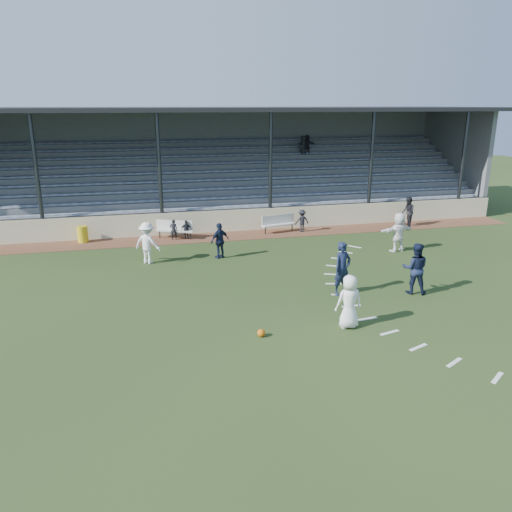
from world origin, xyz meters
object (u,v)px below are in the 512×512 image
Objects in this scene: bench_left at (175,228)px; bench_right at (278,222)px; trash_bin at (83,234)px; official at (408,212)px; player_white_lead at (349,302)px; football at (261,333)px; player_navy_lead at (342,268)px.

bench_right is (5.67, 0.03, 0.00)m from bench_left.
trash_bin is 0.49× the size of official.
football is at bearing -0.79° from player_white_lead.
bench_left is at bearing 99.82° from player_navy_lead.
bench_left is 0.97× the size of bench_right.
bench_left and bench_right have the same top height.
player_white_lead is at bearing -22.04° from official.
football is at bearing -163.35° from player_navy_lead.
official is at bearing -2.17° from trash_bin.
official is at bearing 45.60° from football.
bench_right is 8.42× the size of football.
football is 2.95m from player_white_lead.
trash_bin is at bearing -158.98° from bench_left.
player_navy_lead is at bearing -26.30° from official.
bench_right is 7.64m from official.
bench_left is 0.99× the size of player_navy_lead.
player_white_lead is at bearing 0.56° from football.
bench_right is 12.99m from football.
bench_left is 10.96m from player_navy_lead.
player_navy_lead reaches higher than bench_right.
bench_left is 8.21× the size of football.
bench_right is 1.21× the size of official.
trash_bin is 0.42× the size of player_navy_lead.
bench_right is at bearing 71.85° from football.
player_navy_lead is at bearing -35.92° from bench_left.
bench_right reaches higher than trash_bin.
football is 0.12× the size of player_navy_lead.
bench_right is 2.44× the size of trash_bin.
official is (11.67, 11.91, 0.74)m from football.
player_white_lead is at bearing -54.07° from trash_bin.
bench_right is at bearing 24.91° from bench_left.
player_white_lead is (4.47, -12.27, 0.28)m from bench_left.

